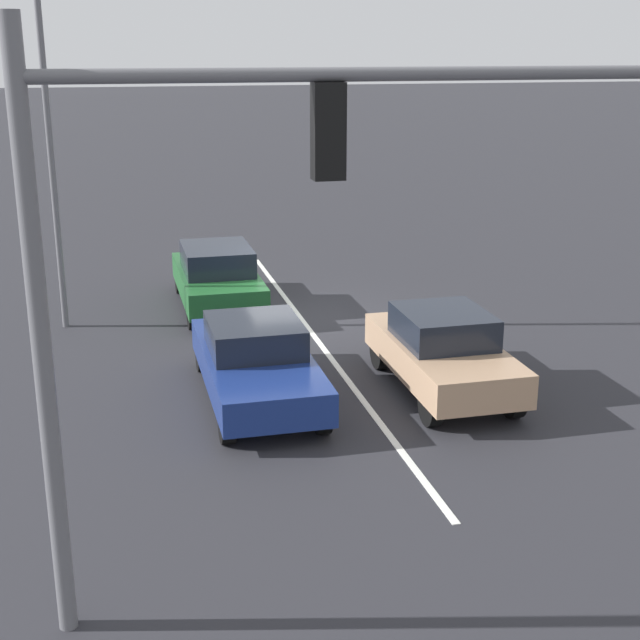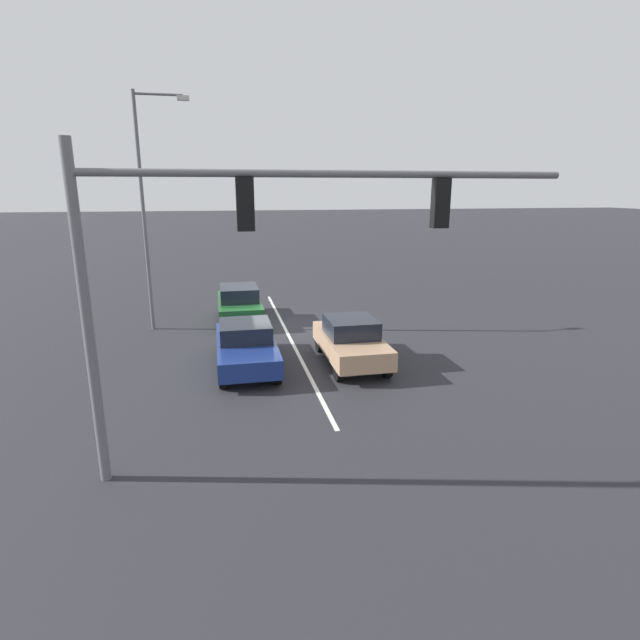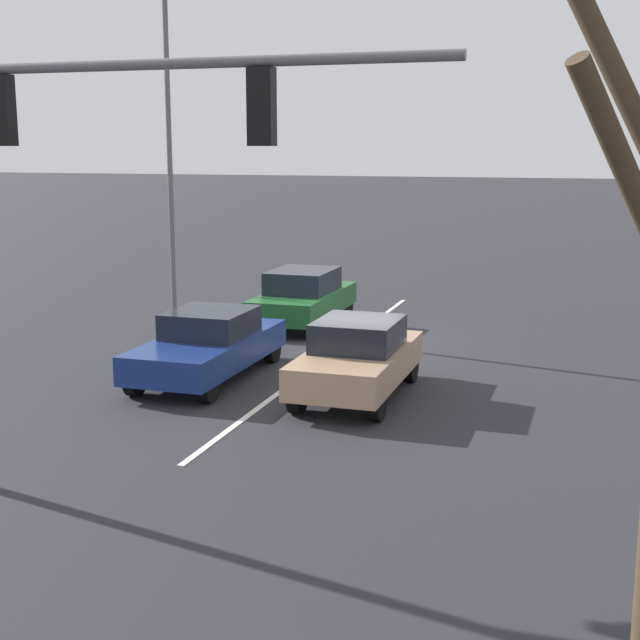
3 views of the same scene
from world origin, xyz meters
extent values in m
plane|color=#28282D|center=(0.00, 0.00, 0.00)|extent=(240.00, 240.00, 0.00)
cube|color=silver|center=(0.00, 1.74, 0.01)|extent=(0.12, 15.49, 0.01)
cube|color=tan|center=(-1.53, 4.97, 0.65)|extent=(1.73, 4.01, 0.59)
cube|color=black|center=(-1.53, 4.94, 1.23)|extent=(1.52, 1.73, 0.56)
cube|color=red|center=(-2.13, 3.00, 0.80)|extent=(0.24, 0.06, 0.12)
cube|color=red|center=(-0.92, 3.00, 0.80)|extent=(0.24, 0.06, 0.12)
cylinder|color=black|center=(-2.26, 6.37, 0.35)|extent=(0.22, 0.71, 0.71)
cylinder|color=black|center=(-0.79, 6.37, 0.35)|extent=(0.22, 0.71, 0.71)
cylinder|color=black|center=(-2.26, 3.57, 0.35)|extent=(0.22, 0.71, 0.71)
cylinder|color=black|center=(-0.79, 3.57, 0.35)|extent=(0.22, 0.71, 0.71)
cube|color=navy|center=(1.81, 4.56, 0.59)|extent=(1.81, 4.48, 0.57)
cube|color=black|center=(1.81, 4.42, 1.15)|extent=(1.60, 1.77, 0.53)
cube|color=red|center=(1.17, 2.36, 0.74)|extent=(0.24, 0.06, 0.12)
cube|color=red|center=(2.44, 2.36, 0.74)|extent=(0.24, 0.06, 0.12)
cylinder|color=black|center=(1.03, 6.24, 0.31)|extent=(0.22, 0.62, 0.62)
cylinder|color=black|center=(2.59, 6.24, 0.31)|extent=(0.22, 0.62, 0.62)
cylinder|color=black|center=(1.03, 2.88, 0.31)|extent=(0.22, 0.62, 0.62)
cylinder|color=black|center=(2.59, 2.88, 0.31)|extent=(0.22, 0.62, 0.62)
cube|color=#1E5928|center=(1.73, -1.37, 0.62)|extent=(1.78, 4.25, 0.60)
cube|color=black|center=(1.73, -1.30, 1.22)|extent=(1.57, 2.06, 0.59)
cube|color=red|center=(1.11, -3.45, 0.77)|extent=(0.24, 0.06, 0.12)
cube|color=red|center=(2.35, -3.45, 0.77)|extent=(0.24, 0.06, 0.12)
cylinder|color=black|center=(0.97, 0.19, 0.32)|extent=(0.22, 0.64, 0.64)
cylinder|color=black|center=(2.49, 0.19, 0.32)|extent=(0.22, 0.64, 0.64)
cylinder|color=black|center=(0.97, -2.92, 0.32)|extent=(0.22, 0.64, 0.64)
cylinder|color=black|center=(2.49, -2.92, 0.32)|extent=(0.22, 0.64, 0.64)
cylinder|color=slate|center=(4.92, 10.49, 3.17)|extent=(0.20, 0.20, 6.35)
cylinder|color=slate|center=(0.32, 10.49, 5.77)|extent=(9.20, 0.14, 0.14)
cube|color=black|center=(2.02, 10.49, 5.23)|extent=(0.32, 0.22, 0.95)
sphere|color=red|center=(2.02, 10.33, 5.51)|extent=(0.20, 0.20, 0.20)
sphere|color=#4C420C|center=(2.02, 10.33, 5.23)|extent=(0.20, 0.20, 0.20)
sphere|color=#0A3814|center=(2.02, 10.33, 4.94)|extent=(0.20, 0.20, 0.20)
cylinder|color=slate|center=(5.25, -0.67, 4.51)|extent=(0.14, 0.14, 9.01)
camera|label=1|loc=(4.21, 19.16, 6.06)|focal=50.00mm
camera|label=2|loc=(2.56, 19.83, 5.49)|focal=28.00mm
camera|label=3|loc=(-5.92, 21.00, 4.75)|focal=50.00mm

